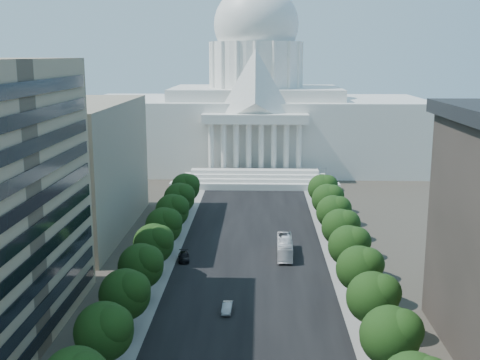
# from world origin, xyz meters

# --- Properties ---
(road_asphalt) EXTENTS (30.00, 260.00, 0.01)m
(road_asphalt) POSITION_xyz_m (0.00, 90.00, 0.00)
(road_asphalt) COLOR black
(road_asphalt) RESTS_ON ground
(sidewalk_left) EXTENTS (8.00, 260.00, 0.02)m
(sidewalk_left) POSITION_xyz_m (-19.00, 90.00, 0.00)
(sidewalk_left) COLOR gray
(sidewalk_left) RESTS_ON ground
(sidewalk_right) EXTENTS (8.00, 260.00, 0.02)m
(sidewalk_right) POSITION_xyz_m (19.00, 90.00, 0.00)
(sidewalk_right) COLOR gray
(sidewalk_right) RESTS_ON ground
(capitol) EXTENTS (120.00, 56.00, 73.00)m
(capitol) POSITION_xyz_m (0.00, 184.89, 20.01)
(capitol) COLOR white
(capitol) RESTS_ON ground
(office_block_left_far) EXTENTS (38.00, 52.00, 30.00)m
(office_block_left_far) POSITION_xyz_m (-48.00, 100.00, 15.00)
(office_block_left_far) COLOR gray
(office_block_left_far) RESTS_ON ground
(tree_l_c) EXTENTS (7.79, 7.60, 9.97)m
(tree_l_c) POSITION_xyz_m (-17.66, 35.81, 6.45)
(tree_l_c) COLOR #33261C
(tree_l_c) RESTS_ON ground
(tree_l_d) EXTENTS (7.79, 7.60, 9.97)m
(tree_l_d) POSITION_xyz_m (-17.66, 47.81, 6.45)
(tree_l_d) COLOR #33261C
(tree_l_d) RESTS_ON ground
(tree_l_e) EXTENTS (7.79, 7.60, 9.97)m
(tree_l_e) POSITION_xyz_m (-17.66, 59.81, 6.45)
(tree_l_e) COLOR #33261C
(tree_l_e) RESTS_ON ground
(tree_l_f) EXTENTS (7.79, 7.60, 9.97)m
(tree_l_f) POSITION_xyz_m (-17.66, 71.81, 6.45)
(tree_l_f) COLOR #33261C
(tree_l_f) RESTS_ON ground
(tree_l_g) EXTENTS (7.79, 7.60, 9.97)m
(tree_l_g) POSITION_xyz_m (-17.66, 83.81, 6.45)
(tree_l_g) COLOR #33261C
(tree_l_g) RESTS_ON ground
(tree_l_h) EXTENTS (7.79, 7.60, 9.97)m
(tree_l_h) POSITION_xyz_m (-17.66, 95.81, 6.45)
(tree_l_h) COLOR #33261C
(tree_l_h) RESTS_ON ground
(tree_l_i) EXTENTS (7.79, 7.60, 9.97)m
(tree_l_i) POSITION_xyz_m (-17.66, 107.81, 6.45)
(tree_l_i) COLOR #33261C
(tree_l_i) RESTS_ON ground
(tree_l_j) EXTENTS (7.79, 7.60, 9.97)m
(tree_l_j) POSITION_xyz_m (-17.66, 119.81, 6.45)
(tree_l_j) COLOR #33261C
(tree_l_j) RESTS_ON ground
(tree_r_c) EXTENTS (7.79, 7.60, 9.97)m
(tree_r_c) POSITION_xyz_m (18.34, 35.81, 6.45)
(tree_r_c) COLOR #33261C
(tree_r_c) RESTS_ON ground
(tree_r_d) EXTENTS (7.79, 7.60, 9.97)m
(tree_r_d) POSITION_xyz_m (18.34, 47.81, 6.45)
(tree_r_d) COLOR #33261C
(tree_r_d) RESTS_ON ground
(tree_r_e) EXTENTS (7.79, 7.60, 9.97)m
(tree_r_e) POSITION_xyz_m (18.34, 59.81, 6.45)
(tree_r_e) COLOR #33261C
(tree_r_e) RESTS_ON ground
(tree_r_f) EXTENTS (7.79, 7.60, 9.97)m
(tree_r_f) POSITION_xyz_m (18.34, 71.81, 6.45)
(tree_r_f) COLOR #33261C
(tree_r_f) RESTS_ON ground
(tree_r_g) EXTENTS (7.79, 7.60, 9.97)m
(tree_r_g) POSITION_xyz_m (18.34, 83.81, 6.45)
(tree_r_g) COLOR #33261C
(tree_r_g) RESTS_ON ground
(tree_r_h) EXTENTS (7.79, 7.60, 9.97)m
(tree_r_h) POSITION_xyz_m (18.34, 95.81, 6.45)
(tree_r_h) COLOR #33261C
(tree_r_h) RESTS_ON ground
(tree_r_i) EXTENTS (7.79, 7.60, 9.97)m
(tree_r_i) POSITION_xyz_m (18.34, 107.81, 6.45)
(tree_r_i) COLOR #33261C
(tree_r_i) RESTS_ON ground
(tree_r_j) EXTENTS (7.79, 7.60, 9.97)m
(tree_r_j) POSITION_xyz_m (18.34, 119.81, 6.45)
(tree_r_j) COLOR #33261C
(tree_r_j) RESTS_ON ground
(streetlight_b) EXTENTS (2.61, 0.44, 9.00)m
(streetlight_b) POSITION_xyz_m (19.90, 35.00, 5.82)
(streetlight_b) COLOR gray
(streetlight_b) RESTS_ON ground
(streetlight_c) EXTENTS (2.61, 0.44, 9.00)m
(streetlight_c) POSITION_xyz_m (19.90, 60.00, 5.82)
(streetlight_c) COLOR gray
(streetlight_c) RESTS_ON ground
(streetlight_d) EXTENTS (2.61, 0.44, 9.00)m
(streetlight_d) POSITION_xyz_m (19.90, 85.00, 5.82)
(streetlight_d) COLOR gray
(streetlight_d) RESTS_ON ground
(streetlight_e) EXTENTS (2.61, 0.44, 9.00)m
(streetlight_e) POSITION_xyz_m (19.90, 110.00, 5.82)
(streetlight_e) COLOR gray
(streetlight_e) RESTS_ON ground
(streetlight_f) EXTENTS (2.61, 0.44, 9.00)m
(streetlight_f) POSITION_xyz_m (19.90, 135.00, 5.82)
(streetlight_f) COLOR gray
(streetlight_f) RESTS_ON ground
(car_silver) EXTENTS (1.79, 4.52, 1.46)m
(car_silver) POSITION_xyz_m (-3.44, 56.06, 0.73)
(car_silver) COLOR #999BA0
(car_silver) RESTS_ON ground
(car_dark_b) EXTENTS (2.89, 5.59, 1.55)m
(car_dark_b) POSITION_xyz_m (-13.50, 80.35, 0.78)
(car_dark_b) COLOR black
(car_dark_b) RESTS_ON ground
(city_bus) EXTENTS (3.26, 12.91, 3.58)m
(city_bus) POSITION_xyz_m (6.86, 84.18, 1.79)
(city_bus) COLOR silver
(city_bus) RESTS_ON ground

